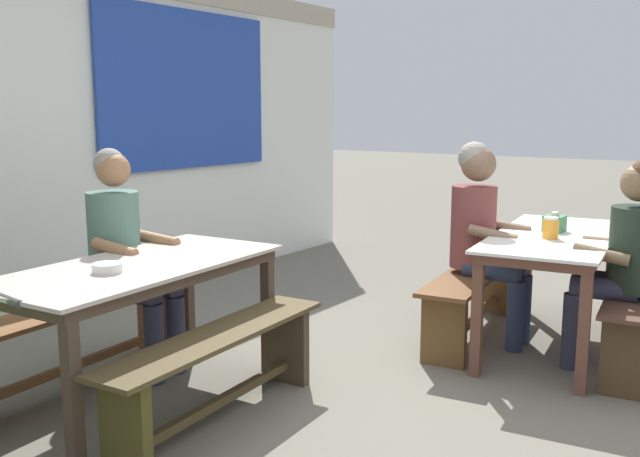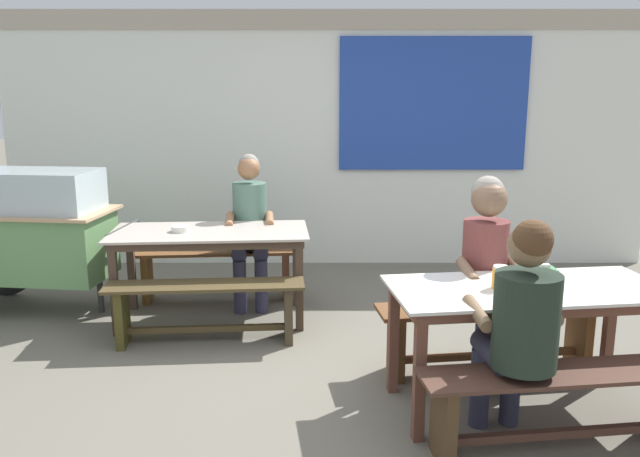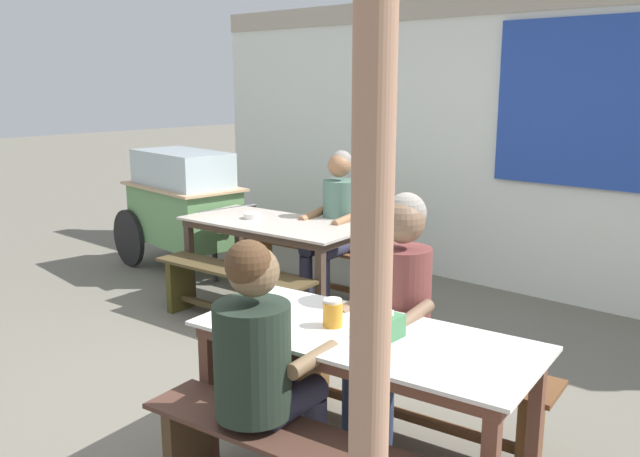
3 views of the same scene
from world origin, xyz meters
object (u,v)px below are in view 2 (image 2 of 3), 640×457
at_px(bench_near_front, 563,400).
at_px(person_right_near_table, 485,264).
at_px(condiment_jar, 498,277).
at_px(soup_bowl, 178,229).
at_px(dining_table_near, 524,300).
at_px(person_center_facing, 247,221).
at_px(food_cart, 29,230).
at_px(dining_table_far, 207,240).
at_px(person_near_front, 518,319).
at_px(bench_near_back, 487,327).
at_px(bench_far_back, 214,267).
at_px(bench_far_front, 203,305).
at_px(tissue_box, 541,276).

relative_size(bench_near_front, person_right_near_table, 1.18).
bearing_deg(condiment_jar, soup_bowl, 145.41).
bearing_deg(dining_table_near, person_center_facing, 133.08).
bearing_deg(person_center_facing, food_cart, -173.00).
bearing_deg(dining_table_far, person_near_front, -45.85).
distance_m(dining_table_near, person_center_facing, 2.66).
bearing_deg(person_near_front, soup_bowl, 137.92).
bearing_deg(person_right_near_table, condiment_jar, -96.00).
bearing_deg(condiment_jar, bench_near_front, -63.61).
relative_size(dining_table_near, bench_near_back, 1.08).
bearing_deg(person_center_facing, soup_bowl, -135.95).
xyz_separation_m(bench_near_front, person_right_near_table, (-0.19, 0.93, 0.47)).
bearing_deg(bench_far_back, bench_near_back, -35.92).
distance_m(dining_table_far, food_cart, 1.55).
height_order(bench_far_back, person_right_near_table, person_right_near_table).
distance_m(dining_table_near, bench_far_front, 2.31).
height_order(bench_near_back, person_near_front, person_near_front).
relative_size(dining_table_near, person_near_front, 1.33).
bearing_deg(dining_table_near, bench_far_back, 136.83).
distance_m(dining_table_near, condiment_jar, 0.23).
bearing_deg(tissue_box, bench_near_front, -93.71).
bearing_deg(person_center_facing, condiment_jar, -50.11).
height_order(food_cart, person_center_facing, person_center_facing).
height_order(bench_near_front, food_cart, food_cart).
distance_m(person_center_facing, condiment_jar, 2.56).
relative_size(bench_far_back, person_near_front, 1.19).
xyz_separation_m(dining_table_near, food_cart, (-3.63, 1.72, 0.04)).
bearing_deg(tissue_box, person_center_facing, 135.09).
xyz_separation_m(dining_table_far, bench_near_front, (2.16, -1.99, -0.37)).
bearing_deg(dining_table_near, bench_near_front, -82.62).
distance_m(dining_table_near, tissue_box, 0.17).
bearing_deg(person_center_facing, bench_near_front, -52.42).
bearing_deg(bench_near_front, bench_far_back, 131.28).
xyz_separation_m(food_cart, soup_bowl, (1.31, -0.26, 0.06)).
xyz_separation_m(dining_table_near, bench_far_back, (-2.13, 2.00, -0.37)).
distance_m(bench_far_back, bench_near_front, 3.33).
bearing_deg(bench_near_back, tissue_box, -70.68).
bearing_deg(bench_far_front, bench_near_back, -13.75).
xyz_separation_m(bench_near_front, soup_bowl, (-2.38, 1.96, 0.47)).
height_order(dining_table_far, person_center_facing, person_center_facing).
bearing_deg(tissue_box, dining_table_near, -162.17).
bearing_deg(condiment_jar, dining_table_near, 8.34).
xyz_separation_m(bench_near_back, person_near_front, (-0.12, -0.97, 0.42)).
relative_size(bench_near_front, person_center_facing, 1.19).
height_order(dining_table_far, dining_table_near, same).
bearing_deg(person_right_near_table, dining_table_far, 151.55).
distance_m(bench_far_back, person_right_near_table, 2.59).
xyz_separation_m(bench_far_front, person_center_facing, (0.24, 0.95, 0.43)).
relative_size(dining_table_far, dining_table_near, 0.97).
xyz_separation_m(dining_table_far, bench_near_back, (2.03, -0.99, -0.36)).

